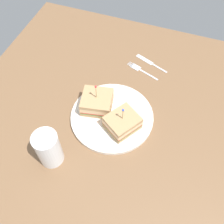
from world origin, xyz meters
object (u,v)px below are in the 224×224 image
object	(u,v)px
sandwich_half_back	(97,102)
knife	(150,62)
drink_glass	(49,150)
fork	(139,69)
sandwich_half_front	(122,123)
plate	(112,117)

from	to	relation	value
sandwich_half_back	knife	bearing A→B (deg)	-22.18
sandwich_half_back	drink_glass	bearing A→B (deg)	163.67
fork	sandwich_half_front	bearing A→B (deg)	-175.63
plate	sandwich_half_back	size ratio (longest dim) A/B	2.42
sandwich_half_back	fork	world-z (taller)	sandwich_half_back
sandwich_half_front	sandwich_half_back	xyz separation A→B (cm)	(4.42, 9.80, 0.12)
sandwich_half_front	fork	xyz separation A→B (cm)	(25.58, 1.95, -3.35)
sandwich_half_front	fork	distance (cm)	25.87
sandwich_half_front	knife	distance (cm)	30.34
sandwich_half_back	knife	xyz separation A→B (cm)	(25.73, -10.49, -3.48)
sandwich_half_back	fork	size ratio (longest dim) A/B	0.85
sandwich_half_back	knife	world-z (taller)	sandwich_half_back
sandwich_half_front	drink_glass	world-z (taller)	drink_glass
drink_glass	plate	bearing A→B (deg)	-31.79
fork	knife	size ratio (longest dim) A/B	0.97
plate	knife	xyz separation A→B (cm)	(27.39, -4.92, -0.42)
plate	fork	world-z (taller)	plate
sandwich_half_back	fork	distance (cm)	22.83
sandwich_half_front	knife	xyz separation A→B (cm)	(30.15, -0.69, -3.35)
drink_glass	knife	size ratio (longest dim) A/B	0.90
sandwich_half_front	drink_glass	xyz separation A→B (cm)	(-15.76, 15.71, 1.56)
plate	sandwich_half_back	world-z (taller)	sandwich_half_back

